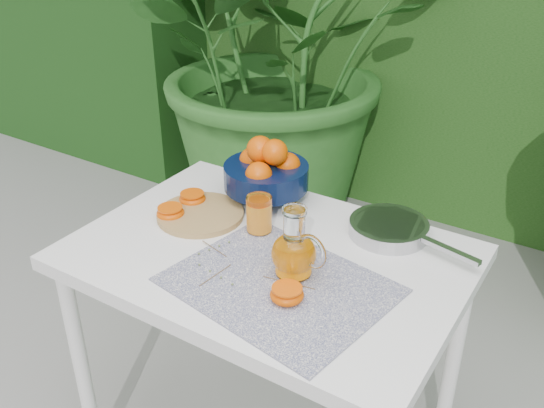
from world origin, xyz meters
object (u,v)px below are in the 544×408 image
Objects in this scene: white_table at (268,277)px; juice_pitcher at (294,252)px; cutting_board at (200,214)px; saute_pan at (390,228)px; fruit_bowl at (267,171)px.

juice_pitcher reaches higher than white_table.
juice_pitcher is (0.37, -0.10, 0.06)m from cutting_board.
white_table is 5.52× the size of juice_pitcher.
saute_pan is at bearing 21.59° from cutting_board.
juice_pitcher is (0.27, -0.30, -0.02)m from fruit_bowl.
fruit_bowl is 0.40m from saute_pan.
fruit_bowl is at bearing 63.43° from cutting_board.
fruit_bowl reaches higher than saute_pan.
cutting_board is 1.37× the size of juice_pitcher.
fruit_bowl is (-0.16, 0.24, 0.17)m from white_table.
fruit_bowl reaches higher than juice_pitcher.
white_table is 2.55× the size of saute_pan.
fruit_bowl is (0.10, 0.20, 0.08)m from cutting_board.
cutting_board is at bearing -116.57° from fruit_bowl.
white_table is 0.35m from saute_pan.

